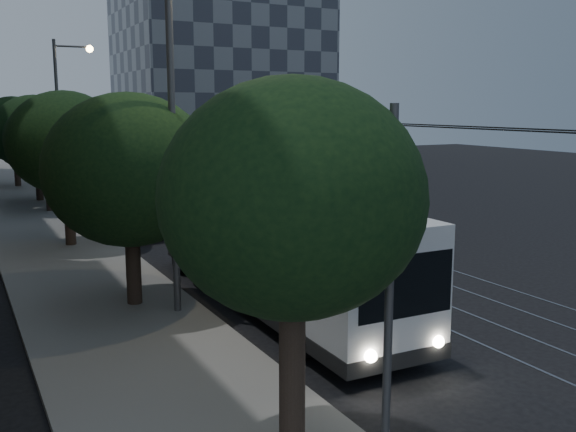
% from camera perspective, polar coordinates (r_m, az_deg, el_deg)
% --- Properties ---
extents(ground, '(120.00, 120.00, 0.00)m').
position_cam_1_polar(ground, '(21.94, 4.28, -6.02)').
color(ground, black).
rests_on(ground, ground).
extents(sidewalk, '(5.00, 90.00, 0.15)m').
position_cam_1_polar(sidewalk, '(38.51, -21.84, 0.27)').
color(sidewalk, gray).
rests_on(sidewalk, ground).
extents(tram_rails, '(4.52, 90.00, 0.02)m').
position_cam_1_polar(tram_rails, '(40.73, -7.73, 1.28)').
color(tram_rails, gray).
rests_on(tram_rails, ground).
extents(overhead_wires, '(2.23, 90.00, 6.00)m').
position_cam_1_polar(overhead_wires, '(38.47, -18.41, 5.56)').
color(overhead_wires, black).
rests_on(overhead_wires, ground).
extents(building_distant_right, '(22.00, 18.00, 24.00)m').
position_cam_1_polar(building_distant_right, '(78.75, -6.07, 14.11)').
color(building_distant_right, '#3B3F4B').
rests_on(building_distant_right, ground).
extents(trolleybus, '(2.95, 13.28, 5.63)m').
position_cam_1_polar(trolleybus, '(19.40, -1.60, -2.55)').
color(trolleybus, silver).
rests_on(trolleybus, ground).
extents(pickup_silver, '(3.38, 6.31, 1.69)m').
position_cam_1_polar(pickup_silver, '(31.12, -14.26, 0.00)').
color(pickup_silver, '#93949A').
rests_on(pickup_silver, ground).
extents(car_white_a, '(2.51, 4.59, 1.48)m').
position_cam_1_polar(car_white_a, '(33.39, -12.70, 0.54)').
color(car_white_a, silver).
rests_on(car_white_a, ground).
extents(car_white_b, '(3.23, 5.34, 1.45)m').
position_cam_1_polar(car_white_b, '(41.01, -17.79, 1.97)').
color(car_white_b, '#B4B5B9').
rests_on(car_white_b, ground).
extents(car_white_c, '(2.64, 5.02, 1.57)m').
position_cam_1_polar(car_white_c, '(43.63, -17.51, 2.51)').
color(car_white_c, silver).
rests_on(car_white_c, ground).
extents(car_white_d, '(2.53, 4.32, 1.38)m').
position_cam_1_polar(car_white_d, '(50.13, -18.60, 3.23)').
color(car_white_d, '#B4B3B8').
rests_on(car_white_d, ground).
extents(tree_0, '(4.28, 4.28, 6.45)m').
position_cam_1_polar(tree_0, '(10.17, 0.39, 1.50)').
color(tree_0, black).
rests_on(tree_0, ground).
extents(tree_1, '(4.94, 4.94, 6.36)m').
position_cam_1_polar(tree_1, '(19.09, -13.92, 3.97)').
color(tree_1, black).
rests_on(tree_1, ground).
extents(tree_2, '(4.75, 4.75, 6.60)m').
position_cam_1_polar(tree_2, '(28.25, -19.19, 6.16)').
color(tree_2, black).
rests_on(tree_2, ground).
extents(tree_3, '(4.50, 4.50, 6.18)m').
position_cam_1_polar(tree_3, '(38.06, -20.70, 6.41)').
color(tree_3, black).
rests_on(tree_3, ground).
extents(tree_4, '(5.24, 5.24, 6.64)m').
position_cam_1_polar(tree_4, '(42.59, -21.50, 6.83)').
color(tree_4, black).
rests_on(tree_4, ground).
extents(tree_5, '(5.23, 5.23, 6.65)m').
position_cam_1_polar(tree_5, '(50.95, -23.16, 7.11)').
color(tree_5, black).
rests_on(tree_5, ground).
extents(streetlamp_near, '(2.68, 0.44, 11.24)m').
position_cam_1_polar(streetlamp_near, '(18.16, -9.06, 11.98)').
color(streetlamp_near, '#4F4F51').
rests_on(streetlamp_near, ground).
extents(streetlamp_far, '(2.41, 0.44, 9.93)m').
position_cam_1_polar(streetlamp_far, '(42.29, -19.24, 9.27)').
color(streetlamp_far, '#4F4F51').
rests_on(streetlamp_far, ground).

